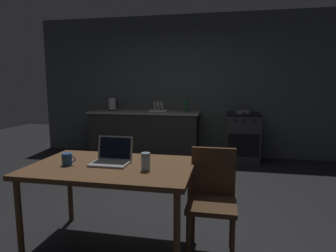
{
  "coord_description": "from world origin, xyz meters",
  "views": [
    {
      "loc": [
        0.96,
        -3.08,
        1.43
      ],
      "look_at": [
        0.19,
        0.74,
        0.86
      ],
      "focal_mm": 30.75,
      "sensor_mm": 36.0,
      "label": 1
    }
  ],
  "objects_px": {
    "stove_oven": "(243,137)",
    "frying_pan": "(243,112)",
    "drinking_glass": "(146,162)",
    "laptop": "(111,158)",
    "dish_rack": "(159,109)",
    "electric_kettle": "(113,105)",
    "bottle": "(186,105)",
    "dining_table": "(112,173)",
    "coffee_mug": "(67,159)",
    "chair": "(212,194)"
  },
  "relations": [
    {
      "from": "stove_oven",
      "to": "chair",
      "type": "height_order",
      "value": "stove_oven"
    },
    {
      "from": "bottle",
      "to": "laptop",
      "type": "bearing_deg",
      "value": -94.5
    },
    {
      "from": "laptop",
      "to": "bottle",
      "type": "relative_size",
      "value": 1.07
    },
    {
      "from": "laptop",
      "to": "drinking_glass",
      "type": "xyz_separation_m",
      "value": [
        0.35,
        -0.14,
        0.03
      ]
    },
    {
      "from": "drinking_glass",
      "to": "laptop",
      "type": "bearing_deg",
      "value": 157.91
    },
    {
      "from": "laptop",
      "to": "dish_rack",
      "type": "distance_m",
      "value": 3.14
    },
    {
      "from": "electric_kettle",
      "to": "coffee_mug",
      "type": "distance_m",
      "value": 3.38
    },
    {
      "from": "bottle",
      "to": "dish_rack",
      "type": "xyz_separation_m",
      "value": [
        -0.55,
        0.05,
        -0.09
      ]
    },
    {
      "from": "stove_oven",
      "to": "electric_kettle",
      "type": "distance_m",
      "value": 2.61
    },
    {
      "from": "laptop",
      "to": "drinking_glass",
      "type": "bearing_deg",
      "value": -9.26
    },
    {
      "from": "dining_table",
      "to": "dish_rack",
      "type": "relative_size",
      "value": 4.06
    },
    {
      "from": "dish_rack",
      "to": "electric_kettle",
      "type": "bearing_deg",
      "value": -180.0
    },
    {
      "from": "dining_table",
      "to": "coffee_mug",
      "type": "xyz_separation_m",
      "value": [
        -0.37,
        -0.08,
        0.12
      ]
    },
    {
      "from": "chair",
      "to": "dining_table",
      "type": "bearing_deg",
      "value": -158.67
    },
    {
      "from": "bottle",
      "to": "chair",
      "type": "bearing_deg",
      "value": -78.2
    },
    {
      "from": "dish_rack",
      "to": "coffee_mug",
      "type": "bearing_deg",
      "value": -90.65
    },
    {
      "from": "laptop",
      "to": "electric_kettle",
      "type": "relative_size",
      "value": 1.26
    },
    {
      "from": "laptop",
      "to": "coffee_mug",
      "type": "xyz_separation_m",
      "value": [
        -0.35,
        -0.13,
        0.01
      ]
    },
    {
      "from": "stove_oven",
      "to": "drinking_glass",
      "type": "relative_size",
      "value": 6.21
    },
    {
      "from": "laptop",
      "to": "stove_oven",
      "type": "bearing_deg",
      "value": 80.42
    },
    {
      "from": "laptop",
      "to": "frying_pan",
      "type": "relative_size",
      "value": 0.72
    },
    {
      "from": "chair",
      "to": "coffee_mug",
      "type": "bearing_deg",
      "value": -157.18
    },
    {
      "from": "bottle",
      "to": "drinking_glass",
      "type": "distance_m",
      "value": 3.23
    },
    {
      "from": "bottle",
      "to": "drinking_glass",
      "type": "height_order",
      "value": "bottle"
    },
    {
      "from": "laptop",
      "to": "bottle",
      "type": "xyz_separation_m",
      "value": [
        0.24,
        3.07,
        0.25
      ]
    },
    {
      "from": "dish_rack",
      "to": "chair",
      "type": "bearing_deg",
      "value": -68.94
    },
    {
      "from": "stove_oven",
      "to": "frying_pan",
      "type": "relative_size",
      "value": 2.04
    },
    {
      "from": "coffee_mug",
      "to": "dish_rack",
      "type": "relative_size",
      "value": 0.36
    },
    {
      "from": "chair",
      "to": "drinking_glass",
      "type": "xyz_separation_m",
      "value": [
        -0.52,
        -0.2,
        0.31
      ]
    },
    {
      "from": "dining_table",
      "to": "laptop",
      "type": "xyz_separation_m",
      "value": [
        -0.02,
        0.05,
        0.11
      ]
    },
    {
      "from": "stove_oven",
      "to": "drinking_glass",
      "type": "bearing_deg",
      "value": -106.04
    },
    {
      "from": "chair",
      "to": "bottle",
      "type": "xyz_separation_m",
      "value": [
        -0.63,
        3.02,
        0.53
      ]
    },
    {
      "from": "frying_pan",
      "to": "coffee_mug",
      "type": "height_order",
      "value": "frying_pan"
    },
    {
      "from": "stove_oven",
      "to": "dining_table",
      "type": "bearing_deg",
      "value": -111.76
    },
    {
      "from": "laptop",
      "to": "electric_kettle",
      "type": "xyz_separation_m",
      "value": [
        -1.25,
        3.12,
        0.23
      ]
    },
    {
      "from": "chair",
      "to": "bottle",
      "type": "distance_m",
      "value": 3.13
    },
    {
      "from": "coffee_mug",
      "to": "dish_rack",
      "type": "bearing_deg",
      "value": 89.35
    },
    {
      "from": "bottle",
      "to": "frying_pan",
      "type": "bearing_deg",
      "value": 1.23
    },
    {
      "from": "drinking_glass",
      "to": "dish_rack",
      "type": "relative_size",
      "value": 0.43
    },
    {
      "from": "drinking_glass",
      "to": "electric_kettle",
      "type": "bearing_deg",
      "value": 116.14
    },
    {
      "from": "electric_kettle",
      "to": "dining_table",
      "type": "bearing_deg",
      "value": -68.1
    },
    {
      "from": "frying_pan",
      "to": "drinking_glass",
      "type": "relative_size",
      "value": 3.05
    },
    {
      "from": "dining_table",
      "to": "electric_kettle",
      "type": "bearing_deg",
      "value": 111.9
    },
    {
      "from": "stove_oven",
      "to": "chair",
      "type": "xyz_separation_m",
      "value": [
        -0.42,
        -3.07,
        0.06
      ]
    },
    {
      "from": "coffee_mug",
      "to": "frying_pan",
      "type": "bearing_deg",
      "value": 63.32
    },
    {
      "from": "dining_table",
      "to": "laptop",
      "type": "bearing_deg",
      "value": 114.57
    },
    {
      "from": "electric_kettle",
      "to": "drinking_glass",
      "type": "height_order",
      "value": "electric_kettle"
    },
    {
      "from": "coffee_mug",
      "to": "laptop",
      "type": "bearing_deg",
      "value": 20.19
    },
    {
      "from": "frying_pan",
      "to": "drinking_glass",
      "type": "distance_m",
      "value": 3.37
    },
    {
      "from": "electric_kettle",
      "to": "bottle",
      "type": "height_order",
      "value": "bottle"
    }
  ]
}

